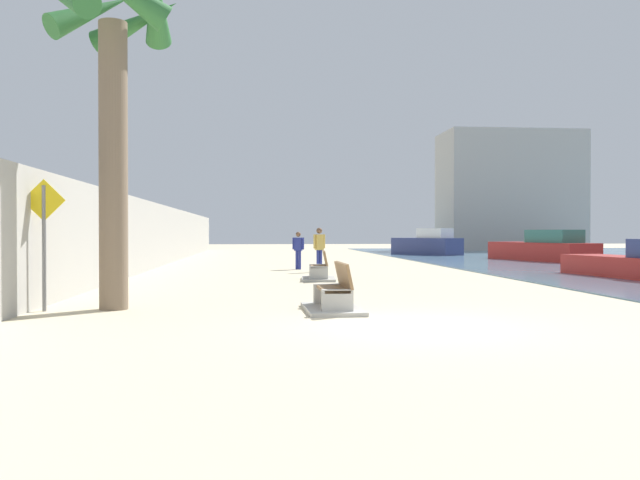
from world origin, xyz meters
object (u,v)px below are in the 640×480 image
object	(u,v)px
bench_far	(319,273)
boat_far_left	(543,249)
person_standing	(319,246)
pedestrian_sign	(44,229)
person_walking	(298,248)
boat_outer	(428,244)
palm_tree	(114,66)
bench_near	(334,299)

from	to	relation	value
bench_far	boat_far_left	bearing A→B (deg)	43.59
person_standing	pedestrian_sign	xyz separation A→B (m)	(-6.72, -12.57, 0.61)
bench_far	person_walking	world-z (taller)	person_walking
person_walking	boat_outer	size ratio (longest dim) A/B	0.31
palm_tree	bench_near	size ratio (longest dim) A/B	3.38
person_walking	palm_tree	bearing A→B (deg)	-108.09
bench_far	boat_outer	distance (m)	24.91
bench_far	bench_near	bearing A→B (deg)	-93.34
boat_far_left	boat_outer	size ratio (longest dim) A/B	1.42
bench_far	pedestrian_sign	size ratio (longest dim) A/B	0.82
bench_far	person_walking	xyz separation A→B (m)	(-0.32, 6.28, 0.70)
boat_far_left	boat_outer	world-z (taller)	boat_outer
palm_tree	person_standing	world-z (taller)	palm_tree
bench_far	boat_outer	size ratio (longest dim) A/B	0.42
bench_far	person_walking	distance (m)	6.33
palm_tree	bench_far	size ratio (longest dim) A/B	3.30
boat_far_left	bench_far	bearing A→B (deg)	-136.41
bench_far	pedestrian_sign	xyz separation A→B (m)	(-6.31, -8.19, 1.42)
person_walking	boat_far_left	size ratio (longest dim) A/B	0.22
palm_tree	bench_near	distance (m)	6.59
person_standing	boat_far_left	distance (m)	15.64
person_standing	boat_far_left	world-z (taller)	person_standing
bench_far	palm_tree	bearing A→B (deg)	-122.01
bench_near	boat_outer	xyz separation A→B (m)	(10.21, 31.60, 0.53)
palm_tree	bench_far	distance (m)	10.54
boat_outer	bench_far	bearing A→B (deg)	-112.92
palm_tree	boat_outer	distance (m)	34.47
person_standing	boat_outer	distance (m)	20.75
bench_near	pedestrian_sign	world-z (taller)	pedestrian_sign
person_walking	boat_outer	xyz separation A→B (m)	(10.02, 16.65, -0.17)
person_standing	boat_outer	size ratio (longest dim) A/B	0.34
boat_far_left	person_standing	bearing A→B (deg)	-147.06
person_standing	bench_far	bearing A→B (deg)	-95.34
palm_tree	boat_far_left	xyz separation A→B (m)	(18.51, 20.84, -4.33)
palm_tree	boat_far_left	distance (m)	28.21
bench_near	person_walking	distance (m)	14.97
person_walking	person_standing	world-z (taller)	person_standing
person_walking	bench_near	bearing A→B (deg)	-90.70
palm_tree	bench_near	bearing A→B (deg)	-8.98
palm_tree	bench_far	world-z (taller)	palm_tree
boat_far_left	palm_tree	bearing A→B (deg)	-131.60
pedestrian_sign	person_standing	bearing A→B (deg)	61.87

